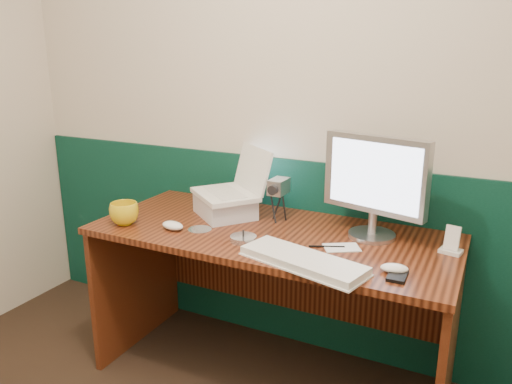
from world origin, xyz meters
The scene contains 18 objects.
back_wall centered at (0.00, 1.75, 1.25)m, with size 3.50×0.04×2.50m, color beige.
wainscot centered at (0.00, 1.74, 0.50)m, with size 3.48×0.02×1.00m, color #062E23.
desk centered at (-0.07, 1.38, 0.38)m, with size 1.60×0.70×0.75m, color #331309.
laptop_riser centered at (-0.36, 1.48, 0.80)m, with size 0.27×0.23×0.10m, color silver.
laptop centered at (-0.36, 1.48, 0.98)m, with size 0.32×0.24×0.26m, color white, non-canonical shape.
monitor centered at (0.35, 1.51, 0.98)m, with size 0.46×0.13×0.46m, color #ACABB0, non-canonical shape.
keyboard centered at (0.19, 1.11, 0.76)m, with size 0.49×0.16×0.03m, color white.
mouse_right centered at (0.51, 1.19, 0.77)m, with size 0.10×0.06×0.03m, color white.
mouse_left centered at (-0.47, 1.21, 0.77)m, with size 0.11×0.07×0.04m, color white.
mug centered at (-0.71, 1.17, 0.80)m, with size 0.13×0.13×0.10m, color yellow.
camcorder centered at (-0.10, 1.52, 0.86)m, with size 0.10×0.14×0.22m, color silver, non-canonical shape.
cd_spindle centered at (-0.12, 1.22, 0.76)m, with size 0.11×0.11×0.02m, color silver.
cd_loose_a centered at (-0.37, 1.26, 0.75)m, with size 0.11×0.11×0.00m, color #B4BCC5.
pen centered at (0.21, 1.31, 0.75)m, with size 0.01×0.01×0.15m, color black.
papers centered at (0.27, 1.33, 0.75)m, with size 0.14×0.10×0.00m, color silver.
dock centered at (0.67, 1.47, 0.76)m, with size 0.08×0.06×0.02m, color white.
music_player centered at (0.67, 1.47, 0.81)m, with size 0.06×0.01×0.10m, color white.
pda centered at (0.53, 1.16, 0.76)m, with size 0.06×0.11×0.01m, color black.
Camera 1 is at (0.79, -0.51, 1.53)m, focal length 35.00 mm.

